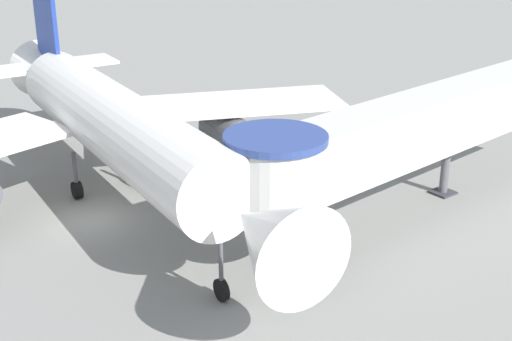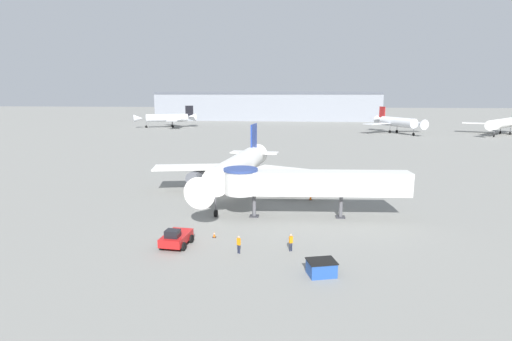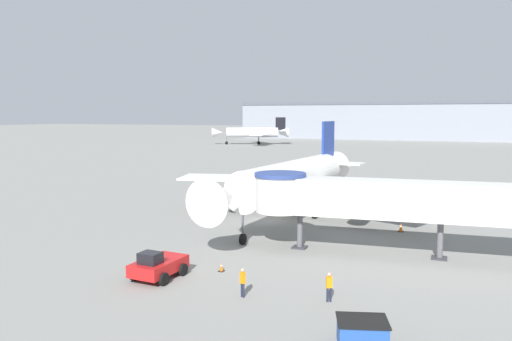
% 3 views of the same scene
% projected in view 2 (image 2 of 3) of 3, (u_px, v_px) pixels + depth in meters
% --- Properties ---
extents(ground_plane, '(800.00, 800.00, 0.00)m').
position_uv_depth(ground_plane, '(224.00, 197.00, 58.04)').
color(ground_plane, gray).
extents(main_airplane, '(27.89, 29.31, 9.76)m').
position_uv_depth(main_airplane, '(238.00, 168.00, 57.79)').
color(main_airplane, white).
rests_on(main_airplane, ground_plane).
extents(jet_bridge, '(22.17, 4.85, 5.96)m').
position_uv_depth(jet_bridge, '(304.00, 183.00, 47.58)').
color(jet_bridge, silver).
rests_on(jet_bridge, ground_plane).
extents(pushback_tug_red, '(2.79, 4.02, 1.91)m').
position_uv_depth(pushback_tug_red, '(176.00, 238.00, 39.01)').
color(pushback_tug_red, red).
rests_on(pushback_tug_red, ground_plane).
extents(service_container_blue, '(2.73, 2.41, 1.26)m').
position_uv_depth(service_container_blue, '(321.00, 268.00, 32.78)').
color(service_container_blue, '#234C9E').
rests_on(service_container_blue, ground_plane).
extents(traffic_cone_starboard_wing, '(0.49, 0.49, 0.81)m').
position_uv_depth(traffic_cone_starboard_wing, '(311.00, 197.00, 56.21)').
color(traffic_cone_starboard_wing, black).
rests_on(traffic_cone_starboard_wing, ground_plane).
extents(traffic_cone_near_nose, '(0.37, 0.37, 0.62)m').
position_uv_depth(traffic_cone_near_nose, '(214.00, 235.00, 41.47)').
color(traffic_cone_near_nose, black).
rests_on(traffic_cone_near_nose, ground_plane).
extents(ground_crew_marshaller, '(0.38, 0.34, 1.73)m').
position_uv_depth(ground_crew_marshaller, '(239.00, 243.00, 37.17)').
color(ground_crew_marshaller, '#1E2338').
rests_on(ground_crew_marshaller, ground_plane).
extents(ground_crew_wing_walker, '(0.38, 0.32, 1.70)m').
position_uv_depth(ground_crew_wing_walker, '(291.00, 241.00, 37.71)').
color(ground_crew_wing_walker, '#1E2338').
rests_on(ground_crew_wing_walker, ground_plane).
extents(background_jet_red_tail, '(25.13, 26.42, 9.80)m').
position_uv_depth(background_jet_red_tail, '(397.00, 122.00, 150.68)').
color(background_jet_red_tail, silver).
rests_on(background_jet_red_tail, ground_plane).
extents(background_jet_black_tail, '(26.17, 26.23, 9.56)m').
position_uv_depth(background_jet_black_tail, '(168.00, 118.00, 177.78)').
color(background_jet_black_tail, silver).
rests_on(background_jet_black_tail, ground_plane).
extents(background_jet_green_tail, '(25.59, 27.66, 9.79)m').
position_uv_depth(background_jet_green_tail, '(505.00, 123.00, 145.05)').
color(background_jet_green_tail, white).
rests_on(background_jet_green_tail, ground_plane).
extents(terminal_building, '(124.95, 23.64, 15.84)m').
position_uv_depth(terminal_building, '(267.00, 106.00, 228.27)').
color(terminal_building, gray).
rests_on(terminal_building, ground_plane).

